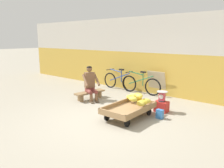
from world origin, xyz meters
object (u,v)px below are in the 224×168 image
Objects in this scene: bicycle_far_left at (140,84)px; shopping_bag at (160,114)px; vendor_seated at (90,83)px; plastic_crate at (162,107)px; weighing_scale at (162,96)px; banana_cart at (129,109)px; sign_board at (157,83)px; bicycle_near_left at (119,81)px; low_bench at (90,93)px.

shopping_bag is (1.80, -1.90, -0.23)m from bicycle_far_left.
vendor_seated is 2.49m from plastic_crate.
plastic_crate is 1.20× the size of weighing_scale.
vendor_seated reaches higher than plastic_crate.
banana_cart is at bearing -113.39° from weighing_scale.
vendor_seated is at bearing -170.13° from plastic_crate.
sign_board is at bearing 102.97° from banana_cart.
bicycle_near_left is 3.41m from shopping_bag.
bicycle_near_left is (-2.59, 1.39, 0.20)m from plastic_crate.
sign_board is at bearing 56.31° from vendor_seated.
bicycle_near_left is 6.92× the size of shopping_bag.
low_bench is 1.29× the size of sign_board.
bicycle_near_left is (-2.59, 1.40, -0.10)m from weighing_scale.
weighing_scale reaches higher than banana_cart.
weighing_scale is 2.10m from bicycle_far_left.
sign_board reaches higher than banana_cart.
bicycle_near_left is 1.89× the size of sign_board.
shopping_bag is at bearing -67.22° from weighing_scale.
bicycle_near_left and bicycle_far_left have the same top height.
banana_cart is 1.11m from weighing_scale.
vendor_seated is 3.17× the size of plastic_crate.
banana_cart reaches higher than low_bench.
vendor_seated is 1.84m from bicycle_near_left.
plastic_crate is 2.11m from bicycle_far_left.
plastic_crate reaches higher than low_bench.
sign_board is (0.54, 0.26, 0.08)m from bicycle_far_left.
banana_cart is 4.81× the size of weighing_scale.
bicycle_far_left is (-1.15, 2.38, 0.11)m from banana_cart.
vendor_seated is at bearing 163.71° from banana_cart.
bicycle_far_left is at bearing 115.75° from banana_cart.
bicycle_near_left is at bearing 93.08° from low_bench.
shopping_bag is (0.22, -0.52, -0.33)m from weighing_scale.
bicycle_near_left is at bearing 151.68° from weighing_scale.
weighing_scale is 1.25× the size of shopping_bag.
banana_cart is 1.64× the size of sign_board.
plastic_crate is 0.30m from weighing_scale.
sign_board is (1.45, 2.02, 0.24)m from low_bench.
shopping_bag is (0.65, 0.48, -0.12)m from banana_cart.
sign_board reaches higher than weighing_scale.
bicycle_near_left is 1.01m from bicycle_far_left.
weighing_scale reaches higher than plastic_crate.
plastic_crate is at bearing -57.64° from sign_board.
plastic_crate is at bearing 8.71° from low_bench.
plastic_crate is 1.50× the size of shopping_bag.
vendor_seated is at bearing -84.51° from bicycle_near_left.
weighing_scale is (2.49, 0.38, 0.25)m from low_bench.
bicycle_far_left reaches higher than plastic_crate.
bicycle_far_left is at bearing 65.08° from vendor_seated.
banana_cart is 2.09m from vendor_seated.
vendor_seated is at bearing -25.96° from low_bench.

